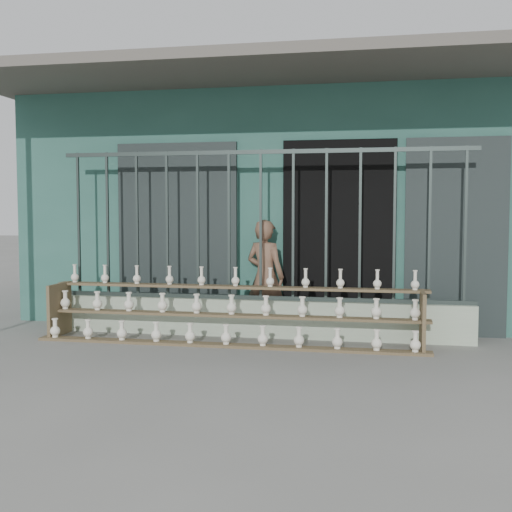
# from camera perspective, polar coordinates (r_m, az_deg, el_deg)

# --- Properties ---
(ground) EXTENTS (60.00, 60.00, 0.00)m
(ground) POSITION_cam_1_polar(r_m,az_deg,el_deg) (6.58, -1.69, -9.32)
(ground) COLOR slate
(workshop_building) EXTENTS (7.40, 6.60, 3.21)m
(workshop_building) POSITION_cam_1_polar(r_m,az_deg,el_deg) (10.57, 3.38, 4.56)
(workshop_building) COLOR #2B5C50
(workshop_building) RESTS_ON ground
(parapet_wall) EXTENTS (5.00, 0.20, 0.45)m
(parapet_wall) POSITION_cam_1_polar(r_m,az_deg,el_deg) (7.79, 0.42, -5.54)
(parapet_wall) COLOR #ADC0A4
(parapet_wall) RESTS_ON ground
(security_fence) EXTENTS (5.00, 0.04, 1.80)m
(security_fence) POSITION_cam_1_polar(r_m,az_deg,el_deg) (7.68, 0.43, 2.75)
(security_fence) COLOR #283330
(security_fence) RESTS_ON parapet_wall
(shelf_rack) EXTENTS (4.50, 0.68, 0.85)m
(shelf_rack) POSITION_cam_1_polar(r_m,az_deg,el_deg) (7.42, -2.26, -4.98)
(shelf_rack) COLOR brown
(shelf_rack) RESTS_ON ground
(elderly_woman) EXTENTS (0.61, 0.51, 1.41)m
(elderly_woman) POSITION_cam_1_polar(r_m,az_deg,el_deg) (7.99, 0.83, -1.81)
(elderly_woman) COLOR brown
(elderly_woman) RESTS_ON ground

